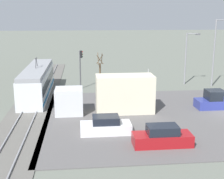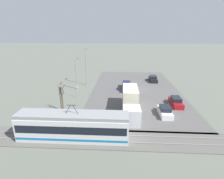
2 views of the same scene
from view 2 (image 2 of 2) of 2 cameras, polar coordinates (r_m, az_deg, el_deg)
ground_plane at (r=41.37m, az=7.59°, el=-0.09°), size 320.00×320.00×0.00m
road_surface at (r=41.36m, az=7.59°, el=-0.04°), size 19.65×36.65×0.08m
rail_bed at (r=23.32m, az=11.17°, el=-15.97°), size 66.10×4.40×0.22m
light_rail_tram at (r=22.95m, az=-12.60°, el=-11.63°), size 13.87×2.78×4.60m
box_truck at (r=29.59m, az=6.03°, el=-4.00°), size 2.58×9.81×3.78m
pickup_truck at (r=40.87m, az=4.77°, el=0.97°), size 1.95×5.42×1.93m
sedan_car_0 at (r=48.78m, az=13.24°, el=3.36°), size 1.88×4.43×1.59m
sedan_car_1 at (r=29.94m, az=16.88°, el=-6.84°), size 1.81×4.23×1.48m
sedan_car_2 at (r=34.29m, az=20.13°, el=-3.82°), size 1.71×4.47×1.58m
traffic_light_pole at (r=27.78m, az=-16.41°, el=-2.90°), size 0.28×0.47×5.11m
street_tree at (r=30.70m, az=-15.93°, el=-3.17°), size 1.11×0.92×4.68m
street_lamp_near_crossing at (r=41.52m, az=-11.57°, el=5.82°), size 0.36×1.95×7.23m
street_lamp_mid_block at (r=44.10m, az=-8.48°, el=8.01°), size 0.36×1.95×9.10m
no_parking_sign at (r=36.44m, az=-11.38°, el=-0.33°), size 0.32×0.08×2.57m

